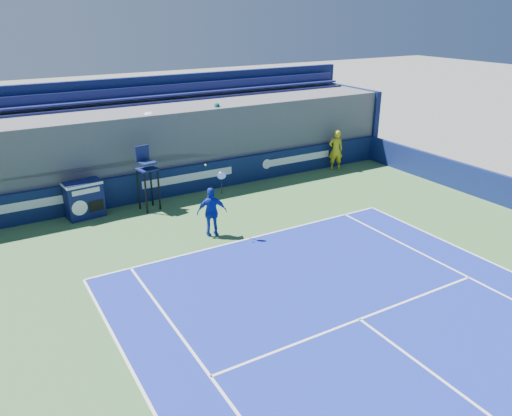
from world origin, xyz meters
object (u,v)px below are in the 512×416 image
match_clock (84,198)px  tennis_player (212,212)px  ball_person (336,150)px  umpire_chair (147,171)px

match_clock → tennis_player: (3.34, -3.86, 0.13)m
ball_person → umpire_chair: bearing=23.7°
ball_person → umpire_chair: 9.45m
match_clock → umpire_chair: 2.48m
ball_person → tennis_player: 9.23m
ball_person → tennis_player: size_ratio=0.75×
ball_person → match_clock: bearing=21.2°
ball_person → match_clock: ball_person is taller
ball_person → umpire_chair: (-9.42, -0.41, 0.56)m
ball_person → tennis_player: bearing=45.8°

